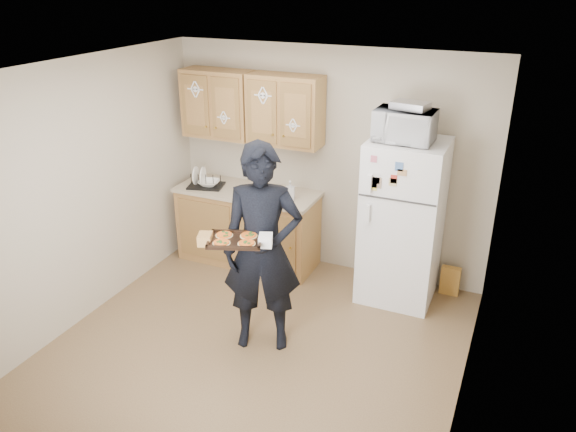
{
  "coord_description": "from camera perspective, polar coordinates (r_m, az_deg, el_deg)",
  "views": [
    {
      "loc": [
        1.99,
        -3.78,
        3.18
      ],
      "look_at": [
        0.12,
        0.45,
        1.16
      ],
      "focal_mm": 35.0,
      "sensor_mm": 36.0,
      "label": 1
    }
  ],
  "objects": [
    {
      "name": "floor",
      "position": [
        5.33,
        -3.18,
        -13.13
      ],
      "size": [
        3.6,
        3.6,
        0.0
      ],
      "primitive_type": "plane",
      "color": "brown",
      "rests_on": "ground"
    },
    {
      "name": "pizza_front_left",
      "position": [
        4.58,
        -6.78,
        -2.7
      ],
      "size": [
        0.15,
        0.15,
        0.02
      ],
      "primitive_type": "cylinder",
      "color": "orange",
      "rests_on": "baking_tray"
    },
    {
      "name": "dish_rack",
      "position": [
        6.53,
        -8.35,
        3.63
      ],
      "size": [
        0.45,
        0.38,
        0.16
      ],
      "primitive_type": "cube",
      "rotation": [
        0.0,
        0.0,
        0.25
      ],
      "color": "black",
      "rests_on": "countertop"
    },
    {
      "name": "wall_front",
      "position": [
        3.41,
        -17.77,
        -12.28
      ],
      "size": [
        3.6,
        0.04,
        2.5
      ],
      "primitive_type": "cube",
      "color": "#B9AC96",
      "rests_on": "floor"
    },
    {
      "name": "wall_back",
      "position": [
        6.23,
        4.07,
        5.48
      ],
      "size": [
        3.6,
        0.04,
        2.5
      ],
      "primitive_type": "cube",
      "color": "#B9AC96",
      "rests_on": "floor"
    },
    {
      "name": "wall_right",
      "position": [
        4.25,
        18.71,
        -4.81
      ],
      "size": [
        0.04,
        3.6,
        2.5
      ],
      "primitive_type": "cube",
      "color": "#B9AC96",
      "rests_on": "floor"
    },
    {
      "name": "person",
      "position": [
        4.89,
        -2.61,
        -3.44
      ],
      "size": [
        0.82,
        0.68,
        1.92
      ],
      "primitive_type": "imported",
      "rotation": [
        0.0,
        0.0,
        0.37
      ],
      "color": "black",
      "rests_on": "floor"
    },
    {
      "name": "refrigerator",
      "position": [
        5.8,
        11.53,
        -0.6
      ],
      "size": [
        0.75,
        0.7,
        1.7
      ],
      "primitive_type": "cube",
      "color": "white",
      "rests_on": "floor"
    },
    {
      "name": "baking_tray",
      "position": [
        4.63,
        -5.38,
        -2.52
      ],
      "size": [
        0.53,
        0.46,
        0.04
      ],
      "primitive_type": "cube",
      "rotation": [
        0.0,
        0.0,
        0.37
      ],
      "color": "black",
      "rests_on": "person"
    },
    {
      "name": "pizza_back_right",
      "position": [
        4.68,
        -4.02,
        -1.97
      ],
      "size": [
        0.15,
        0.15,
        0.02
      ],
      "primitive_type": "cylinder",
      "color": "orange",
      "rests_on": "baking_tray"
    },
    {
      "name": "bowl",
      "position": [
        6.52,
        -8.03,
        3.34
      ],
      "size": [
        0.3,
        0.3,
        0.06
      ],
      "primitive_type": "imported",
      "rotation": [
        0.0,
        0.0,
        0.28
      ],
      "color": "white",
      "rests_on": "dish_rack"
    },
    {
      "name": "soap_bottle",
      "position": [
        6.08,
        0.21,
        2.62
      ],
      "size": [
        0.12,
        0.12,
        0.21
      ],
      "primitive_type": "imported",
      "rotation": [
        0.0,
        0.0,
        0.31
      ],
      "color": "white",
      "rests_on": "countertop"
    },
    {
      "name": "pizza_front_right",
      "position": [
        4.55,
        -4.23,
        -2.77
      ],
      "size": [
        0.15,
        0.15,
        0.02
      ],
      "primitive_type": "cylinder",
      "color": "orange",
      "rests_on": "baking_tray"
    },
    {
      "name": "foil_pan",
      "position": [
        5.42,
        12.32,
        10.91
      ],
      "size": [
        0.37,
        0.29,
        0.07
      ],
      "primitive_type": "cube",
      "rotation": [
        0.0,
        0.0,
        -0.19
      ],
      "color": "silver",
      "rests_on": "microwave"
    },
    {
      "name": "microwave",
      "position": [
        5.44,
        11.76,
        8.97
      ],
      "size": [
        0.56,
        0.39,
        0.31
      ],
      "primitive_type": "imported",
      "rotation": [
        0.0,
        0.0,
        -0.02
      ],
      "color": "white",
      "rests_on": "refrigerator"
    },
    {
      "name": "ceiling",
      "position": [
        4.32,
        -3.94,
        14.47
      ],
      "size": [
        3.6,
        3.6,
        0.0
      ],
      "primitive_type": "plane",
      "color": "white",
      "rests_on": "wall_back"
    },
    {
      "name": "base_cabinet",
      "position": [
        6.58,
        -4.07,
        -1.18
      ],
      "size": [
        1.6,
        0.6,
        0.86
      ],
      "primitive_type": "cube",
      "color": "brown",
      "rests_on": "floor"
    },
    {
      "name": "upper_cab_left",
      "position": [
        6.44,
        -7.08,
        11.26
      ],
      "size": [
        0.8,
        0.33,
        0.75
      ],
      "primitive_type": "cube",
      "color": "brown",
      "rests_on": "wall_back"
    },
    {
      "name": "upper_cab_right",
      "position": [
        6.07,
        -0.27,
        10.68
      ],
      "size": [
        0.8,
        0.33,
        0.75
      ],
      "primitive_type": "cube",
      "color": "brown",
      "rests_on": "wall_back"
    },
    {
      "name": "cereal_box",
      "position": [
        6.25,
        16.13,
        -6.32
      ],
      "size": [
        0.2,
        0.07,
        0.32
      ],
      "primitive_type": "cube",
      "color": "gold",
      "rests_on": "floor"
    },
    {
      "name": "wall_left",
      "position": [
        5.69,
        -19.89,
        2.29
      ],
      "size": [
        0.04,
        3.6,
        2.5
      ],
      "primitive_type": "cube",
      "color": "#B9AC96",
      "rests_on": "floor"
    },
    {
      "name": "pizza_back_left",
      "position": [
        4.71,
        -6.5,
        -1.91
      ],
      "size": [
        0.15,
        0.15,
        0.02
      ],
      "primitive_type": "cylinder",
      "color": "orange",
      "rests_on": "baking_tray"
    },
    {
      "name": "countertop",
      "position": [
        6.4,
        -4.18,
        2.47
      ],
      "size": [
        1.64,
        0.64,
        0.04
      ],
      "primitive_type": "cube",
      "color": "#B8A68D",
      "rests_on": "base_cabinet"
    }
  ]
}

